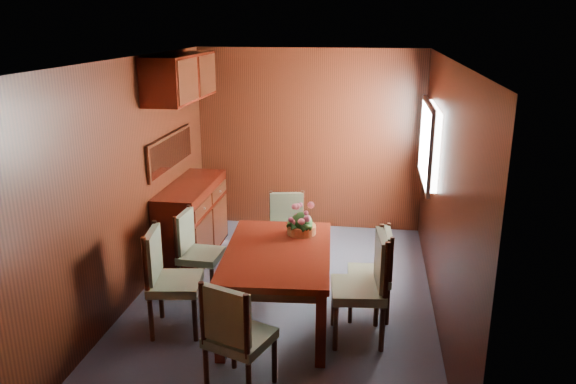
% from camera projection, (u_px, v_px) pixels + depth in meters
% --- Properties ---
extents(ground, '(4.50, 4.50, 0.00)m').
position_uv_depth(ground, '(283.00, 301.00, 5.70)').
color(ground, '#373B4B').
rests_on(ground, ground).
extents(room_shell, '(3.06, 4.52, 2.41)m').
position_uv_depth(room_shell, '(277.00, 137.00, 5.55)').
color(room_shell, black).
rests_on(room_shell, ground).
extents(sideboard, '(0.48, 1.40, 0.90)m').
position_uv_depth(sideboard, '(193.00, 220.00, 6.69)').
color(sideboard, '#3A0E07').
rests_on(sideboard, ground).
extents(dining_table, '(1.07, 1.60, 0.72)m').
position_uv_depth(dining_table, '(278.00, 260.00, 5.16)').
color(dining_table, '#3A0E07').
rests_on(dining_table, ground).
extents(chair_left_near, '(0.51, 0.53, 0.99)m').
position_uv_depth(chair_left_near, '(167.00, 274.00, 5.04)').
color(chair_left_near, black).
rests_on(chair_left_near, ground).
extents(chair_left_far, '(0.43, 0.44, 0.89)m').
position_uv_depth(chair_left_far, '(195.00, 248.00, 5.76)').
color(chair_left_far, black).
rests_on(chair_left_far, ground).
extents(chair_right_near, '(0.51, 0.53, 1.01)m').
position_uv_depth(chair_right_near, '(367.00, 281.00, 4.88)').
color(chair_right_near, black).
rests_on(chair_right_near, ground).
extents(chair_right_far, '(0.42, 0.44, 0.88)m').
position_uv_depth(chair_right_far, '(376.00, 268.00, 5.31)').
color(chair_right_far, black).
rests_on(chair_right_far, ground).
extents(chair_head, '(0.56, 0.55, 0.93)m').
position_uv_depth(chair_head, '(234.00, 332.00, 4.16)').
color(chair_head, black).
rests_on(chair_head, ground).
extents(chair_foot, '(0.48, 0.47, 0.88)m').
position_uv_depth(chair_foot, '(287.00, 227.00, 6.37)').
color(chair_foot, black).
rests_on(chair_foot, ground).
extents(flower_centerpiece, '(0.31, 0.31, 0.31)m').
position_uv_depth(flower_centerpiece, '(302.00, 219.00, 5.49)').
color(flower_centerpiece, '#B36736').
rests_on(flower_centerpiece, dining_table).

